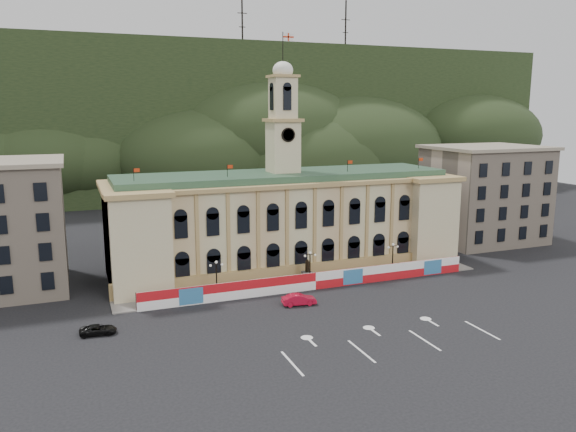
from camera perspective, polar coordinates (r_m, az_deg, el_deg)
name	(u,v)px	position (r m, az deg, el deg)	size (l,w,h in m)	color
ground	(367,326)	(68.88, 8.00, -11.03)	(260.00, 260.00, 0.00)	black
lane_markings	(389,342)	(64.91, 10.21, -12.50)	(26.00, 10.00, 0.02)	white
hill_ridge	(176,129)	(180.44, -11.32, 8.68)	(230.00, 80.00, 64.00)	black
city_hall	(284,220)	(90.76, -0.42, -0.41)	(56.20, 17.60, 37.10)	beige
side_building_right	(484,194)	(115.47, 19.32, 2.14)	(21.00, 17.00, 18.60)	#BEA892
hoarding_fence	(316,281)	(81.15, 2.82, -6.59)	(50.00, 0.44, 2.50)	red
pavement	(308,283)	(83.82, 2.03, -6.85)	(56.00, 5.50, 0.16)	slate
statue	(307,276)	(83.71, 1.96, -6.08)	(1.40, 1.40, 3.72)	#595651
lamp_left	(216,275)	(77.96, -7.28, -6.00)	(1.96, 0.44, 5.15)	black
lamp_center	(310,265)	(82.30, 2.25, -5.01)	(1.96, 0.44, 5.15)	black
lamp_right	(393,256)	(88.66, 10.59, -4.04)	(1.96, 0.44, 5.15)	black
red_sedan	(299,300)	(74.94, 1.13, -8.48)	(4.71, 2.17, 1.50)	#B50C27
black_suv	(98,330)	(69.25, -18.73, -10.89)	(4.32, 2.37, 1.14)	black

